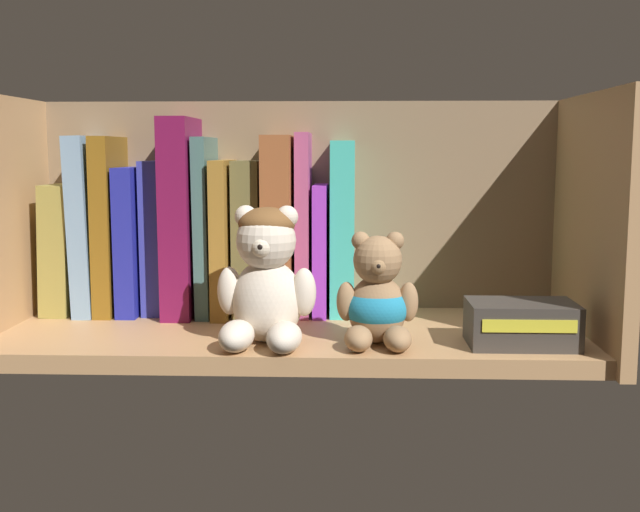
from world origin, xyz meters
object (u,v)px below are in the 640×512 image
(book_5, at_px, (185,216))
(book_12, at_px, (342,228))
(book_0, at_px, (68,248))
(teddy_bear_smaller, at_px, (377,300))
(book_3, at_px, (136,240))
(book_10, at_px, (304,224))
(book_7, at_px, (226,237))
(book_6, at_px, (209,226))
(book_8, at_px, (250,237))
(small_product_box, at_px, (521,324))
(book_4, at_px, (158,237))
(book_11, at_px, (321,249))
(book_2, at_px, (114,225))
(teddy_bear_larger, at_px, (266,279))
(book_1, at_px, (92,225))

(book_5, height_order, book_12, book_5)
(book_0, height_order, book_12, book_12)
(book_12, height_order, teddy_bear_smaller, book_12)
(book_3, bearing_deg, book_10, 0.00)
(book_0, xyz_separation_m, book_7, (0.21, 0.00, 0.02))
(book_0, bearing_deg, book_12, 0.00)
(book_6, xyz_separation_m, book_8, (0.05, 0.00, -0.01))
(book_12, distance_m, small_product_box, 0.27)
(book_4, height_order, book_10, book_10)
(book_10, distance_m, book_11, 0.04)
(book_2, distance_m, book_12, 0.29)
(book_11, bearing_deg, small_product_box, -36.78)
(book_2, height_order, book_12, book_2)
(book_6, distance_m, teddy_bear_larger, 0.19)
(book_12, xyz_separation_m, teddy_bear_larger, (-0.08, -0.17, -0.04))
(book_0, bearing_deg, teddy_bear_larger, -31.24)
(book_4, xyz_separation_m, book_5, (0.04, 0.00, 0.03))
(teddy_bear_smaller, bearing_deg, book_11, 112.10)
(book_6, height_order, teddy_bear_smaller, book_6)
(book_6, bearing_deg, book_11, 0.00)
(book_4, distance_m, book_5, 0.04)
(book_3, xyz_separation_m, book_4, (0.03, 0.00, 0.00))
(teddy_bear_smaller, relative_size, small_product_box, 1.07)
(book_0, relative_size, book_1, 0.73)
(book_6, height_order, book_10, book_10)
(book_7, bearing_deg, small_product_box, -25.76)
(book_10, bearing_deg, teddy_bear_smaller, -61.83)
(book_10, relative_size, book_12, 1.05)
(book_0, bearing_deg, book_5, 0.00)
(book_6, height_order, small_product_box, book_6)
(teddy_bear_larger, xyz_separation_m, teddy_bear_smaller, (0.12, 0.00, -0.02))
(book_5, xyz_separation_m, book_6, (0.03, 0.00, -0.01))
(book_4, relative_size, book_8, 1.00)
(book_10, bearing_deg, book_1, 180.00)
(book_2, bearing_deg, teddy_bear_larger, -37.97)
(book_3, xyz_separation_m, book_8, (0.15, 0.00, 0.00))
(book_10, bearing_deg, book_7, 180.00)
(book_2, height_order, book_3, book_2)
(book_3, bearing_deg, small_product_box, -19.75)
(book_10, relative_size, small_product_box, 2.02)
(book_0, height_order, book_2, book_2)
(book_3, distance_m, teddy_bear_larger, 0.25)
(book_4, bearing_deg, book_0, 180.00)
(book_10, relative_size, teddy_bear_larger, 1.54)
(book_11, xyz_separation_m, book_12, (0.03, 0.00, 0.03))
(book_5, xyz_separation_m, book_10, (0.15, 0.00, -0.01))
(book_6, relative_size, book_11, 1.36)
(book_7, bearing_deg, book_4, 180.00)
(book_5, relative_size, book_10, 1.08)
(book_0, xyz_separation_m, teddy_bear_smaller, (0.39, -0.16, -0.03))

